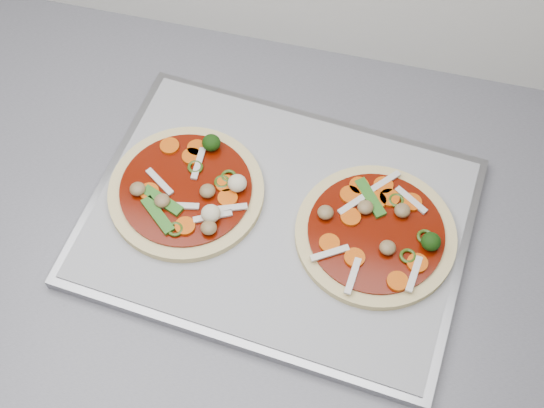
# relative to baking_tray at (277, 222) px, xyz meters

# --- Properties ---
(base_cabinet) EXTENTS (3.60, 0.60, 0.86)m
(base_cabinet) POSITION_rel_baking_tray_xyz_m (-0.46, 0.00, -0.48)
(base_cabinet) COLOR silver
(base_cabinet) RESTS_ON ground
(baking_tray) EXTENTS (0.49, 0.38, 0.02)m
(baking_tray) POSITION_rel_baking_tray_xyz_m (0.00, 0.00, 0.00)
(baking_tray) COLOR gray
(baking_tray) RESTS_ON countertop
(parchment) EXTENTS (0.47, 0.36, 0.00)m
(parchment) POSITION_rel_baking_tray_xyz_m (-0.00, 0.00, 0.01)
(parchment) COLOR #98989D
(parchment) RESTS_ON baking_tray
(pizza_left) EXTENTS (0.26, 0.26, 0.03)m
(pizza_left) POSITION_rel_baking_tray_xyz_m (-0.12, 0.01, 0.02)
(pizza_left) COLOR tan
(pizza_left) RESTS_ON parchment
(pizza_right) EXTENTS (0.20, 0.20, 0.03)m
(pizza_right) POSITION_rel_baking_tray_xyz_m (0.12, 0.00, 0.02)
(pizza_right) COLOR tan
(pizza_right) RESTS_ON parchment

